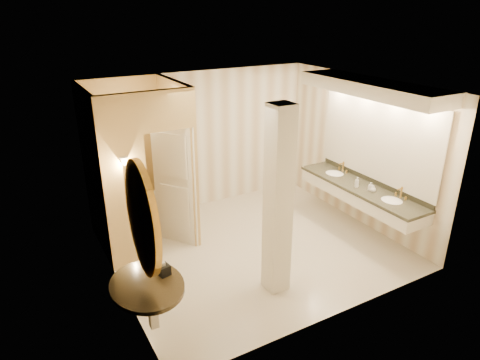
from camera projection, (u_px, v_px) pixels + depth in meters
name	position (u px, v px, depth m)	size (l,w,h in m)	color
floor	(254.00, 247.00, 7.26)	(4.50, 4.50, 0.00)	beige
ceiling	(256.00, 87.00, 6.24)	(4.50, 4.50, 0.00)	silver
wall_back	(202.00, 141.00, 8.36)	(4.50, 0.02, 2.70)	#EEE5CE
wall_front	(341.00, 226.00, 5.14)	(4.50, 0.02, 2.70)	#EEE5CE
wall_left	(111.00, 203.00, 5.73)	(0.02, 4.00, 2.70)	#EEE5CE
wall_right	(360.00, 151.00, 7.78)	(0.02, 4.00, 2.70)	#EEE5CE
toilet_closet	(165.00, 165.00, 7.00)	(1.50, 1.55, 2.70)	#E4C777
wall_sconce	(124.00, 163.00, 6.08)	(0.14, 0.14, 0.42)	#B48939
vanity	(367.00, 144.00, 7.23)	(0.75, 2.76, 2.09)	silver
console_shelf	(145.00, 248.00, 4.68)	(1.03, 1.03, 1.97)	black
pillar	(278.00, 203.00, 5.74)	(0.30, 0.30, 2.70)	silver
tissue_box	(164.00, 270.00, 5.00)	(0.13, 0.13, 0.13)	black
toilet	(155.00, 203.00, 7.99)	(0.42, 0.74, 0.76)	white
soap_bottle_a	(370.00, 186.00, 7.30)	(0.06, 0.06, 0.14)	beige
soap_bottle_b	(373.00, 189.00, 7.23)	(0.09, 0.09, 0.12)	silver
soap_bottle_c	(357.00, 182.00, 7.40)	(0.07, 0.07, 0.19)	#C6B28C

